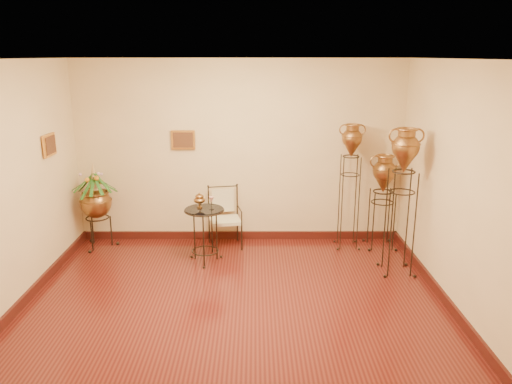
{
  "coord_description": "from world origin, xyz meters",
  "views": [
    {
      "loc": [
        0.24,
        -5.02,
        2.84
      ],
      "look_at": [
        0.25,
        1.3,
        1.1
      ],
      "focal_mm": 35.0,
      "sensor_mm": 36.0,
      "label": 1
    }
  ],
  "objects_px": {
    "amphora_tall": "(350,185)",
    "armchair": "(225,218)",
    "amphora_mid": "(401,201)",
    "planter_urn": "(96,199)",
    "side_table": "(205,234)"
  },
  "relations": [
    {
      "from": "amphora_tall",
      "to": "side_table",
      "type": "distance_m",
      "value": 2.26
    },
    {
      "from": "armchair",
      "to": "side_table",
      "type": "height_order",
      "value": "side_table"
    },
    {
      "from": "planter_urn",
      "to": "amphora_tall",
      "type": "bearing_deg",
      "value": -0.0
    },
    {
      "from": "planter_urn",
      "to": "armchair",
      "type": "relative_size",
      "value": 1.47
    },
    {
      "from": "amphora_mid",
      "to": "armchair",
      "type": "bearing_deg",
      "value": 158.61
    },
    {
      "from": "side_table",
      "to": "armchair",
      "type": "bearing_deg",
      "value": 66.47
    },
    {
      "from": "amphora_mid",
      "to": "amphora_tall",
      "type": "bearing_deg",
      "value": 118.56
    },
    {
      "from": "amphora_tall",
      "to": "planter_urn",
      "type": "relative_size",
      "value": 1.41
    },
    {
      "from": "amphora_mid",
      "to": "armchair",
      "type": "xyz_separation_m",
      "value": [
        -2.37,
        0.93,
        -0.54
      ]
    },
    {
      "from": "planter_urn",
      "to": "armchair",
      "type": "xyz_separation_m",
      "value": [
        1.93,
        0.0,
        -0.29
      ]
    },
    {
      "from": "planter_urn",
      "to": "amphora_mid",
      "type": "bearing_deg",
      "value": -12.17
    },
    {
      "from": "side_table",
      "to": "amphora_tall",
      "type": "bearing_deg",
      "value": 15.24
    },
    {
      "from": "amphora_mid",
      "to": "planter_urn",
      "type": "distance_m",
      "value": 4.41
    },
    {
      "from": "amphora_tall",
      "to": "planter_urn",
      "type": "height_order",
      "value": "amphora_tall"
    },
    {
      "from": "amphora_tall",
      "to": "armchair",
      "type": "distance_m",
      "value": 1.93
    }
  ]
}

